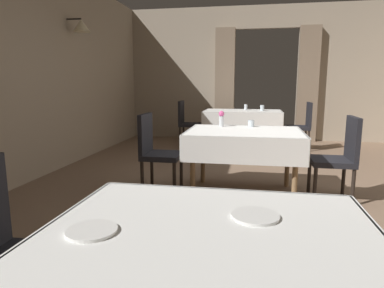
{
  "coord_description": "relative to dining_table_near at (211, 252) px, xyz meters",
  "views": [
    {
      "loc": [
        -0.27,
        -3.81,
        1.27
      ],
      "look_at": [
        -0.98,
        0.13,
        0.56
      ],
      "focal_mm": 31.4,
      "sensor_mm": 36.0,
      "label": 1
    }
  ],
  "objects": [
    {
      "name": "ground",
      "position": [
        0.41,
        2.66,
        -0.66
      ],
      "size": [
        10.08,
        10.08,
        0.0
      ],
      "primitive_type": "plane",
      "color": "#7A604C"
    },
    {
      "name": "wall_left",
      "position": [
        -2.79,
        2.66,
        0.85
      ],
      "size": [
        0.49,
        8.4,
        3.0
      ],
      "color": "gray",
      "rests_on": "ground"
    },
    {
      "name": "wall_back",
      "position": [
        0.41,
        6.84,
        0.86
      ],
      "size": [
        6.4,
        0.27,
        3.0
      ],
      "color": "gray",
      "rests_on": "ground"
    },
    {
      "name": "dining_table_near",
      "position": [
        0.0,
        0.0,
        0.0
      ],
      "size": [
        1.23,
        0.98,
        0.75
      ],
      "color": "olive",
      "rests_on": "ground"
    },
    {
      "name": "dining_table_mid",
      "position": [
        0.05,
        2.7,
        -0.0
      ],
      "size": [
        1.3,
        1.0,
        0.75
      ],
      "color": "olive",
      "rests_on": "ground"
    },
    {
      "name": "dining_table_far",
      "position": [
        -0.06,
        5.71,
        -0.0
      ],
      "size": [
        1.55,
        0.91,
        0.75
      ],
      "color": "olive",
      "rests_on": "ground"
    },
    {
      "name": "chair_mid_left",
      "position": [
        -0.98,
        2.62,
        -0.14
      ],
      "size": [
        0.44,
        0.44,
        0.93
      ],
      "color": "black",
      "rests_on": "ground"
    },
    {
      "name": "chair_mid_right",
      "position": [
        1.09,
        2.66,
        -0.14
      ],
      "size": [
        0.45,
        0.44,
        0.93
      ],
      "color": "black",
      "rests_on": "ground"
    },
    {
      "name": "chair_far_left",
      "position": [
        -1.22,
        5.75,
        -0.14
      ],
      "size": [
        0.44,
        0.44,
        0.93
      ],
      "color": "black",
      "rests_on": "ground"
    },
    {
      "name": "chair_far_right",
      "position": [
        1.1,
        5.65,
        -0.14
      ],
      "size": [
        0.44,
        0.44,
        0.93
      ],
      "color": "black",
      "rests_on": "ground"
    },
    {
      "name": "plate_near_a",
      "position": [
        -0.41,
        -0.11,
        0.1
      ],
      "size": [
        0.18,
        0.18,
        0.01
      ],
      "primitive_type": "cylinder",
      "color": "white",
      "rests_on": "dining_table_near"
    },
    {
      "name": "plate_near_b",
      "position": [
        0.16,
        0.13,
        0.1
      ],
      "size": [
        0.19,
        0.19,
        0.01
      ],
      "primitive_type": "cylinder",
      "color": "white",
      "rests_on": "dining_table_near"
    },
    {
      "name": "flower_vase_mid",
      "position": [
        -0.24,
        3.02,
        0.2
      ],
      "size": [
        0.07,
        0.07,
        0.19
      ],
      "color": "silver",
      "rests_on": "dining_table_mid"
    },
    {
      "name": "glass_mid_b",
      "position": [
        0.13,
        3.05,
        0.13
      ],
      "size": [
        0.08,
        0.08,
        0.08
      ],
      "primitive_type": "cylinder",
      "color": "silver",
      "rests_on": "dining_table_mid"
    },
    {
      "name": "glass_far_a",
      "position": [
        0.33,
        5.71,
        0.15
      ],
      "size": [
        0.08,
        0.08,
        0.11
      ],
      "primitive_type": "cylinder",
      "color": "silver",
      "rests_on": "dining_table_far"
    },
    {
      "name": "glass_far_b",
      "position": [
        -0.0,
        5.91,
        0.15
      ],
      "size": [
        0.06,
        0.06,
        0.11
      ],
      "primitive_type": "cylinder",
      "color": "silver",
      "rests_on": "dining_table_far"
    }
  ]
}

